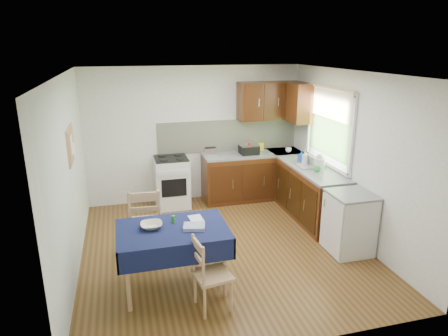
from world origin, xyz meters
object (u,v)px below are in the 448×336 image
object	(u,v)px
dining_table	(173,237)
kettle	(319,164)
chair_near	(209,272)
sandwich_press	(249,149)
chair_far	(145,221)
toaster	(210,152)
dish_rack	(310,165)

from	to	relation	value
dining_table	kettle	xyz separation A→B (m)	(2.54, 1.27, 0.35)
dining_table	chair_near	world-z (taller)	chair_near
chair_near	sandwich_press	xyz separation A→B (m)	(1.46, 3.08, 0.53)
dining_table	chair_far	distance (m)	0.84
toaster	sandwich_press	world-z (taller)	sandwich_press
kettle	chair_far	bearing A→B (deg)	-170.41
chair_near	dish_rack	size ratio (longest dim) A/B	2.08
chair_far	kettle	distance (m)	2.89
sandwich_press	kettle	world-z (taller)	kettle
dish_rack	kettle	xyz separation A→B (m)	(0.02, -0.27, 0.10)
chair_far	dish_rack	bearing A→B (deg)	-161.08
sandwich_press	dish_rack	world-z (taller)	dish_rack
dining_table	toaster	xyz separation A→B (m)	(1.05, 2.58, 0.30)
toaster	sandwich_press	distance (m)	0.74
sandwich_press	dish_rack	xyz separation A→B (m)	(0.74, -1.04, -0.07)
dining_table	sandwich_press	distance (m)	3.14
dining_table	chair_far	world-z (taller)	chair_far
chair_far	kettle	bearing A→B (deg)	-166.37
dining_table	kettle	size ratio (longest dim) A/B	4.53
dining_table	chair_far	bearing A→B (deg)	129.45
dish_rack	chair_near	bearing A→B (deg)	-134.36
chair_far	dish_rack	distance (m)	2.91
dining_table	dish_rack	size ratio (longest dim) A/B	3.10
chair_near	toaster	bearing A→B (deg)	-21.91
chair_near	chair_far	bearing A→B (deg)	15.63
dining_table	toaster	bearing A→B (deg)	88.51
dining_table	sandwich_press	size ratio (longest dim) A/B	3.88
chair_far	kettle	size ratio (longest dim) A/B	3.66
sandwich_press	dish_rack	bearing A→B (deg)	-58.61
chair_near	kettle	distance (m)	2.90
toaster	chair_near	bearing A→B (deg)	-104.79
chair_near	sandwich_press	bearing A→B (deg)	-34.07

